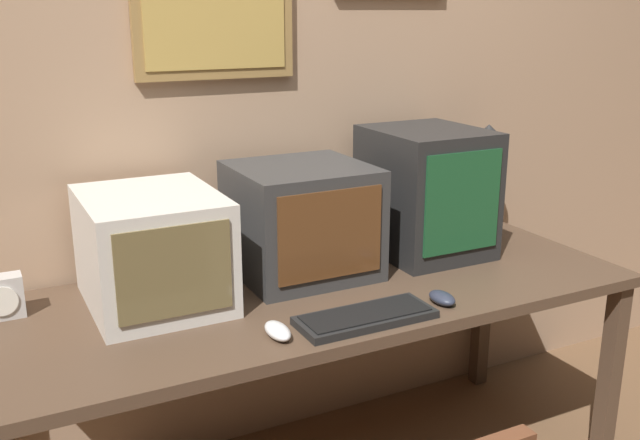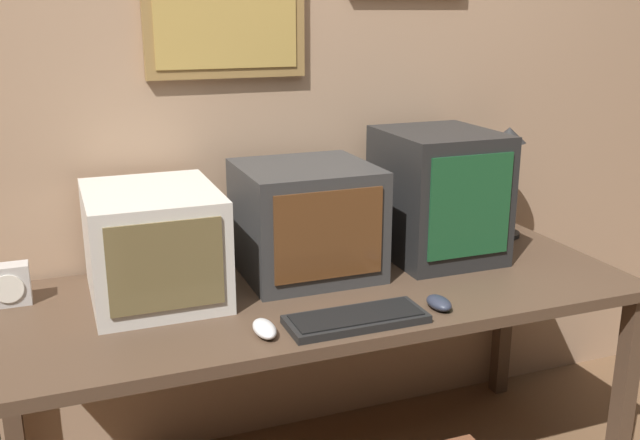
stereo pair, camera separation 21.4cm
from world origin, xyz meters
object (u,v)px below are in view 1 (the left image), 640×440
Objects in this scene: monitor_center at (301,220)px; mouse_near_keyboard at (442,298)px; monitor_left at (153,249)px; mouse_far_corner at (278,331)px; desk_clock at (1,297)px; keyboard_main at (365,317)px; desk_lamp at (487,159)px; monitor_right at (426,192)px.

monitor_center is 4.13× the size of mouse_near_keyboard.
monitor_left is 0.46m from mouse_far_corner.
monitor_left reaches higher than mouse_near_keyboard.
mouse_far_corner is at bearing -36.20° from desk_clock.
desk_clock reaches higher than keyboard_main.
mouse_near_keyboard is 0.82m from desk_lamp.
monitor_left reaches higher than mouse_far_corner.
monitor_center is 0.91m from desk_clock.
mouse_near_keyboard is at bearing -59.06° from monitor_center.
keyboard_main is at bearing -28.42° from desk_clock.
monitor_right is 0.52m from mouse_near_keyboard.
monitor_right reaches higher than mouse_near_keyboard.
monitor_center is 0.52m from mouse_near_keyboard.
mouse_far_corner is 1.23m from desk_lamp.
mouse_far_corner is (-0.25, 0.02, 0.01)m from keyboard_main.
desk_clock reaches higher than mouse_far_corner.
monitor_center is 3.58× the size of mouse_far_corner.
monitor_right reaches higher than mouse_far_corner.
monitor_right is (0.97, 0.03, 0.06)m from monitor_left.
monitor_left is 0.97m from monitor_right.
monitor_left is 1.33m from desk_lamp.
mouse_near_keyboard is at bearing -22.46° from desk_clock.
monitor_left is at bearing 140.37° from keyboard_main.
mouse_far_corner is at bearing -122.95° from monitor_center.
desk_lamp is (1.73, 0.05, 0.22)m from desk_clock.
desk_lamp is (1.32, 0.13, 0.12)m from monitor_left.
desk_clock is 0.29× the size of desk_lamp.
mouse_far_corner is 0.78m from desk_clock.
desk_clock is at bearing 157.54° from mouse_near_keyboard.
monitor_left is at bearing -11.58° from desk_clock.
mouse_near_keyboard is (0.26, 0.00, 0.01)m from keyboard_main.
desk_lamp is at bearing 42.18° from mouse_near_keyboard.
desk_lamp is at bearing 6.96° from monitor_center.
monitor_center is 0.84m from desk_lamp.
monitor_center is 1.00× the size of desk_lamp.
keyboard_main is (0.48, -0.40, -0.15)m from monitor_left.
monitor_right is 1.05× the size of desk_lamp.
monitor_center reaches higher than mouse_far_corner.
monitor_left is 1.06× the size of monitor_right.
keyboard_main is at bearing -147.86° from desk_lamp.
mouse_far_corner is 0.28× the size of desk_lamp.
mouse_near_keyboard is 0.24× the size of desk_lamp.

